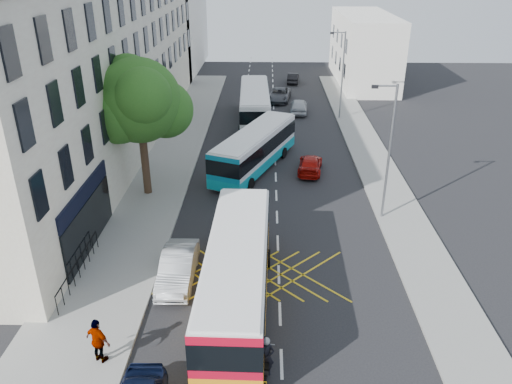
# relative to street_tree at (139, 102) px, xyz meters

# --- Properties ---
(ground) EXTENTS (120.00, 120.00, 0.00)m
(ground) POSITION_rel_street_tree_xyz_m (8.51, -14.97, -6.29)
(ground) COLOR black
(ground) RESTS_ON ground
(pavement_left) EXTENTS (5.00, 70.00, 0.15)m
(pavement_left) POSITION_rel_street_tree_xyz_m (0.01, 0.03, -6.22)
(pavement_left) COLOR gray
(pavement_left) RESTS_ON ground
(pavement_right) EXTENTS (3.00, 70.00, 0.15)m
(pavement_right) POSITION_rel_street_tree_xyz_m (16.01, 0.03, -6.22)
(pavement_right) COLOR gray
(pavement_right) RESTS_ON ground
(terrace_main) EXTENTS (8.30, 45.00, 13.50)m
(terrace_main) POSITION_rel_street_tree_xyz_m (-5.49, 9.52, 0.46)
(terrace_main) COLOR beige
(terrace_main) RESTS_ON ground
(terrace_far) EXTENTS (8.00, 20.00, 10.00)m
(terrace_far) POSITION_rel_street_tree_xyz_m (-5.49, 40.03, -1.29)
(terrace_far) COLOR silver
(terrace_far) RESTS_ON ground
(building_right) EXTENTS (6.00, 18.00, 8.00)m
(building_right) POSITION_rel_street_tree_xyz_m (19.51, 33.03, -2.29)
(building_right) COLOR silver
(building_right) RESTS_ON ground
(street_tree) EXTENTS (6.30, 5.70, 8.80)m
(street_tree) POSITION_rel_street_tree_xyz_m (0.00, 0.00, 0.00)
(street_tree) COLOR #382619
(street_tree) RESTS_ON pavement_left
(lamp_near) EXTENTS (1.45, 0.15, 8.00)m
(lamp_near) POSITION_rel_street_tree_xyz_m (14.71, -2.97, -1.68)
(lamp_near) COLOR slate
(lamp_near) RESTS_ON pavement_right
(lamp_far) EXTENTS (1.45, 0.15, 8.00)m
(lamp_far) POSITION_rel_street_tree_xyz_m (14.71, 17.03, -1.68)
(lamp_far) COLOR slate
(lamp_far) RESTS_ON pavement_right
(railings) EXTENTS (0.08, 5.60, 1.14)m
(railings) POSITION_rel_street_tree_xyz_m (-1.19, -9.67, -5.57)
(railings) COLOR black
(railings) RESTS_ON pavement_left
(bus_near) EXTENTS (2.98, 11.36, 3.18)m
(bus_near) POSITION_rel_street_tree_xyz_m (6.60, -11.30, -4.62)
(bus_near) COLOR silver
(bus_near) RESTS_ON ground
(bus_mid) EXTENTS (6.21, 10.59, 2.94)m
(bus_mid) POSITION_rel_street_tree_xyz_m (6.98, 4.55, -4.75)
(bus_mid) COLOR silver
(bus_mid) RESTS_ON ground
(bus_far) EXTENTS (3.13, 11.48, 3.20)m
(bus_far) POSITION_rel_street_tree_xyz_m (6.67, 15.91, -4.61)
(bus_far) COLOR silver
(bus_far) RESTS_ON ground
(motorbike) EXTENTS (0.65, 2.09, 1.85)m
(motorbike) POSITION_rel_street_tree_xyz_m (7.90, -15.57, -5.42)
(motorbike) COLOR black
(motorbike) RESTS_ON ground
(parked_car_silver) EXTENTS (1.58, 4.49, 1.48)m
(parked_car_silver) POSITION_rel_street_tree_xyz_m (3.61, -9.55, -5.55)
(parked_car_silver) COLOR #A6AAAE
(parked_car_silver) RESTS_ON ground
(red_hatchback) EXTENTS (2.17, 4.20, 1.16)m
(red_hatchback) POSITION_rel_street_tree_xyz_m (11.02, 4.07, -5.71)
(red_hatchback) COLOR #9F0C06
(red_hatchback) RESTS_ON ground
(distant_car_grey) EXTENTS (2.83, 5.02, 1.32)m
(distant_car_grey) POSITION_rel_street_tree_xyz_m (9.14, 23.51, -5.63)
(distant_car_grey) COLOR #46484F
(distant_car_grey) RESTS_ON ground
(distant_car_silver) EXTENTS (1.96, 4.23, 1.40)m
(distant_car_silver) POSITION_rel_street_tree_xyz_m (11.01, 19.08, -5.59)
(distant_car_silver) COLOR #B6B8BE
(distant_car_silver) RESTS_ON ground
(distant_car_dark) EXTENTS (1.68, 3.83, 1.22)m
(distant_car_dark) POSITION_rel_street_tree_xyz_m (11.01, 31.92, -5.68)
(distant_car_dark) COLOR black
(distant_car_dark) RESTS_ON ground
(pedestrian_far) EXTENTS (1.24, 0.94, 1.95)m
(pedestrian_far) POSITION_rel_street_tree_xyz_m (1.51, -15.09, -5.17)
(pedestrian_far) COLOR gray
(pedestrian_far) RESTS_ON pavement_left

